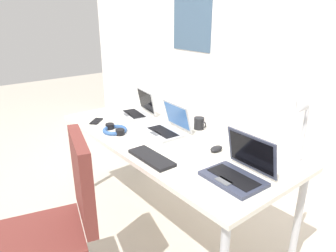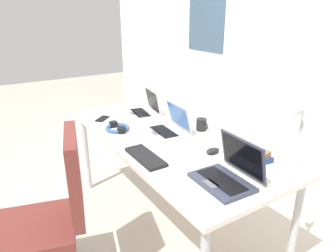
# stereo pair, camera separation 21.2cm
# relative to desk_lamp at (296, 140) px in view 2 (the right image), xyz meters

# --- Properties ---
(ground_plane) EXTENTS (12.00, 12.00, 0.00)m
(ground_plane) POSITION_rel_desk_lamp_xyz_m (-0.80, -0.28, -0.94)
(ground_plane) COLOR #B7AD9E
(wall_back) EXTENTS (6.00, 0.13, 2.60)m
(wall_back) POSITION_rel_desk_lamp_xyz_m (-0.80, 0.82, 0.36)
(wall_back) COLOR silver
(wall_back) RESTS_ON ground_plane
(desk) EXTENTS (1.80, 0.80, 0.74)m
(desk) POSITION_rel_desk_lamp_xyz_m (-0.80, -0.28, -0.25)
(desk) COLOR silver
(desk) RESTS_ON ground_plane
(desk_lamp) EXTENTS (0.12, 0.18, 0.40)m
(desk_lamp) POSITION_rel_desk_lamp_xyz_m (0.00, 0.00, 0.00)
(desk_lamp) COLOR silver
(desk_lamp) RESTS_ON desk
(laptop_center) EXTENTS (0.31, 0.27, 0.21)m
(laptop_center) POSITION_rel_desk_lamp_xyz_m (-0.85, -0.24, -0.15)
(laptop_center) COLOR #B7BABC
(laptop_center) RESTS_ON desk
(laptop_front_left) EXTENTS (0.32, 0.28, 0.21)m
(laptop_front_left) POSITION_rel_desk_lamp_xyz_m (-1.32, -0.18, -0.15)
(laptop_front_left) COLOR #B7BABC
(laptop_front_left) RESTS_ON desk
(laptop_by_keyboard) EXTENTS (0.32, 0.28, 0.23)m
(laptop_by_keyboard) POSITION_rel_desk_lamp_xyz_m (-0.12, -0.34, -0.15)
(laptop_by_keyboard) COLOR #33384C
(laptop_by_keyboard) RESTS_ON desk
(external_keyboard) EXTENTS (0.33, 0.12, 0.02)m
(external_keyboard) POSITION_rel_desk_lamp_xyz_m (-0.59, -0.57, -0.19)
(external_keyboard) COLOR black
(external_keyboard) RESTS_ON desk
(computer_mouse) EXTENTS (0.06, 0.10, 0.03)m
(computer_mouse) POSITION_rel_desk_lamp_xyz_m (-0.42, -0.19, -0.18)
(computer_mouse) COLOR black
(computer_mouse) RESTS_ON desk
(cell_phone) EXTENTS (0.14, 0.14, 0.01)m
(cell_phone) POSITION_rel_desk_lamp_xyz_m (-1.40, -0.53, -0.19)
(cell_phone) COLOR black
(cell_phone) RESTS_ON desk
(headphones) EXTENTS (0.21, 0.18, 0.04)m
(headphones) POSITION_rel_desk_lamp_xyz_m (-1.12, -0.52, -0.18)
(headphones) COLOR #335999
(headphones) RESTS_ON desk
(book_stack) EXTENTS (0.18, 0.15, 0.07)m
(book_stack) POSITION_rel_desk_lamp_xyz_m (-0.23, -0.03, -0.17)
(book_stack) COLOR navy
(book_stack) RESTS_ON desk
(coffee_mug) EXTENTS (0.11, 0.08, 0.09)m
(coffee_mug) POSITION_rel_desk_lamp_xyz_m (-0.77, -0.00, -0.15)
(coffee_mug) COLOR black
(coffee_mug) RESTS_ON desk
(office_chair) EXTENTS (0.55, 0.60, 0.97)m
(office_chair) POSITION_rel_desk_lamp_xyz_m (-0.69, -1.15, -0.54)
(office_chair) COLOR black
(office_chair) RESTS_ON ground_plane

